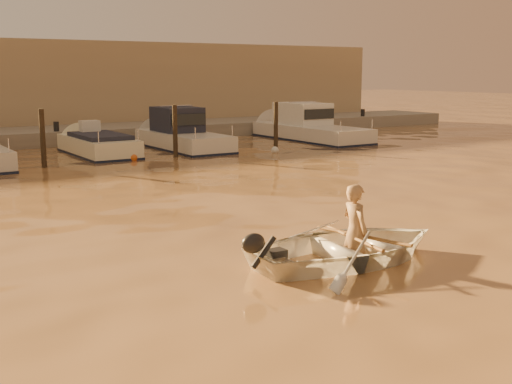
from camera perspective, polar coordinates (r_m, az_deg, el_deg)
ground_plane at (r=10.91m, az=1.73°, el=-6.62°), size 160.00×160.00×0.00m
dinghy at (r=11.24m, az=8.34°, el=-4.83°), size 3.84×2.87×0.76m
person at (r=11.23m, az=8.79°, el=-3.46°), size 0.44×0.63×1.65m
outboard_motor at (r=10.42m, az=1.71°, el=-5.84°), size 0.93×0.46×0.70m
oar_port at (r=11.34m, az=9.37°, el=-3.88°), size 0.35×2.09×0.13m
oar_starboard at (r=11.22m, az=8.57°, el=-4.01°), size 0.57×2.05×0.13m
moored_boat_3 at (r=26.15m, az=-13.83°, el=3.72°), size 1.89×5.52×0.95m
moored_boat_4 at (r=27.54m, az=-6.49°, el=5.13°), size 2.06×6.43×1.75m
moored_boat_5 at (r=31.16m, az=4.89°, el=5.79°), size 2.28×7.65×1.75m
piling_2 at (r=23.22m, az=-18.42°, el=4.32°), size 0.18×0.18×2.20m
piling_3 at (r=24.92m, az=-7.20°, el=5.17°), size 0.18×0.18×2.20m
piling_4 at (r=27.27m, az=1.78°, el=5.72°), size 0.18×0.18×2.20m
fender_d at (r=24.21m, az=-10.84°, el=3.00°), size 0.30×0.30×0.30m
fender_e at (r=26.15m, az=1.70°, el=3.74°), size 0.30×0.30×0.30m
quay at (r=30.81m, az=-21.60°, el=4.14°), size 52.00×4.00×1.00m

